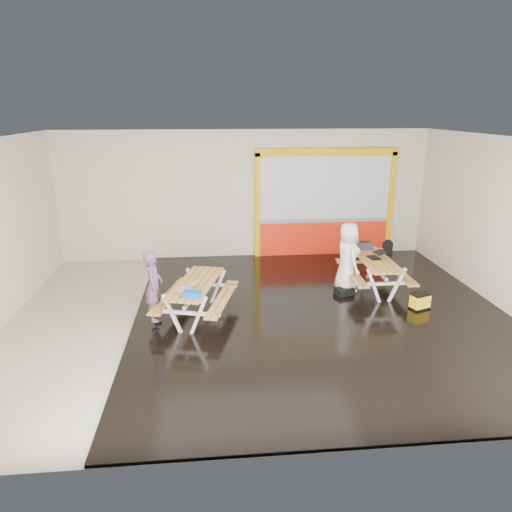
{
  "coord_description": "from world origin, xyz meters",
  "views": [
    {
      "loc": [
        -0.93,
        -8.65,
        4.05
      ],
      "look_at": [
        0.0,
        0.9,
        1.0
      ],
      "focal_mm": 32.94,
      "sensor_mm": 36.0,
      "label": 1
    }
  ],
  "objects": [
    {
      "name": "room",
      "position": [
        0.0,
        0.0,
        1.75
      ],
      "size": [
        10.02,
        8.02,
        3.52
      ],
      "color": "#BCB39F",
      "rests_on": "ground"
    },
    {
      "name": "deck",
      "position": [
        1.25,
        0.0,
        0.03
      ],
      "size": [
        7.5,
        7.98,
        0.05
      ],
      "primitive_type": "cube",
      "color": "black",
      "rests_on": "room"
    },
    {
      "name": "kiosk",
      "position": [
        2.2,
        3.93,
        1.44
      ],
      "size": [
        3.88,
        0.16,
        3.0
      ],
      "color": "#FB2710",
      "rests_on": "room"
    },
    {
      "name": "picnic_table_left",
      "position": [
        -1.27,
        0.02,
        0.59
      ],
      "size": [
        1.76,
        2.2,
        0.77
      ],
      "color": "#C7883C",
      "rests_on": "deck"
    },
    {
      "name": "picnic_table_right",
      "position": [
        2.73,
        1.13,
        0.6
      ],
      "size": [
        1.36,
        1.97,
        0.78
      ],
      "color": "#C7883C",
      "rests_on": "deck"
    },
    {
      "name": "person_left",
      "position": [
        -2.06,
        -0.18,
        0.81
      ],
      "size": [
        0.34,
        0.51,
        1.37
      ],
      "primitive_type": "imported",
      "rotation": [
        0.0,
        0.0,
        1.54
      ],
      "color": "#664661",
      "rests_on": "deck"
    },
    {
      "name": "person_right",
      "position": [
        2.09,
        1.15,
        0.82
      ],
      "size": [
        0.62,
        0.85,
        1.6
      ],
      "primitive_type": "imported",
      "rotation": [
        0.0,
        0.0,
        1.71
      ],
      "color": "white",
      "rests_on": "deck"
    },
    {
      "name": "laptop_left",
      "position": [
        -1.42,
        -0.34,
        0.82
      ],
      "size": [
        0.44,
        0.42,
        0.15
      ],
      "color": "silver",
      "rests_on": "picnic_table_left"
    },
    {
      "name": "laptop_right",
      "position": [
        2.77,
        1.18,
        0.83
      ],
      "size": [
        0.42,
        0.38,
        0.16
      ],
      "color": "black",
      "rests_on": "picnic_table_right"
    },
    {
      "name": "blue_pouch",
      "position": [
        -1.32,
        -0.69,
        0.82
      ],
      "size": [
        0.33,
        0.26,
        0.09
      ],
      "primitive_type": "cube",
      "rotation": [
        0.0,
        0.0,
        -0.16
      ],
      "color": "blue",
      "rests_on": "picnic_table_left"
    },
    {
      "name": "toolbox",
      "position": [
        2.73,
        1.86,
        0.86
      ],
      "size": [
        0.38,
        0.21,
        0.21
      ],
      "color": "black",
      "rests_on": "picnic_table_right"
    },
    {
      "name": "backpack",
      "position": [
        3.38,
        2.07,
        0.72
      ],
      "size": [
        0.28,
        0.22,
        0.41
      ],
      "color": "black",
      "rests_on": "picnic_table_right"
    },
    {
      "name": "dark_case",
      "position": [
        1.98,
        0.88,
        0.12
      ],
      "size": [
        0.46,
        0.4,
        0.14
      ],
      "primitive_type": "cube",
      "rotation": [
        0.0,
        0.0,
        0.34
      ],
      "color": "black",
      "rests_on": "deck"
    },
    {
      "name": "fluke_bag",
      "position": [
        3.32,
        -0.05,
        0.21
      ],
      "size": [
        0.46,
        0.37,
        0.34
      ],
      "color": "black",
      "rests_on": "deck"
    }
  ]
}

